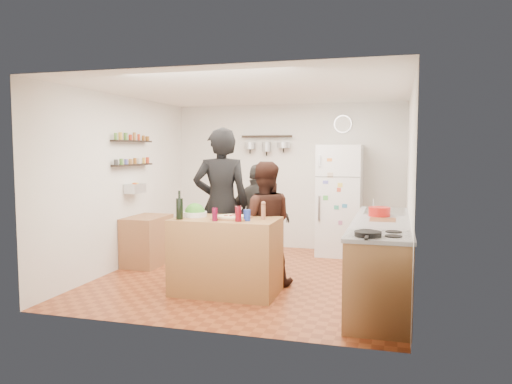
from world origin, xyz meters
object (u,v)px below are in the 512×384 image
(pepper_mill, at_px, (263,212))
(red_bowl, at_px, (379,212))
(person_left, at_px, (221,205))
(salt_canister, at_px, (247,215))
(person_back, at_px, (258,219))
(person_center, at_px, (264,223))
(wall_clock, at_px, (343,124))
(salad_bowl, at_px, (195,214))
(fridge, at_px, (340,200))
(counter_run, at_px, (382,260))
(skillet, at_px, (368,234))
(side_table, at_px, (147,241))
(prep_island, at_px, (226,256))
(wine_bottle, at_px, (179,209))

(pepper_mill, xyz_separation_m, red_bowl, (1.31, 0.59, -0.02))
(pepper_mill, height_order, person_left, person_left)
(salt_canister, xyz_separation_m, person_back, (-0.21, 1.21, -0.21))
(person_center, bearing_deg, pepper_mill, 89.75)
(red_bowl, relative_size, wall_clock, 0.87)
(salad_bowl, height_order, fridge, fridge)
(person_center, relative_size, counter_run, 0.60)
(salad_bowl, relative_size, person_back, 0.19)
(person_back, bearing_deg, person_left, 56.27)
(person_left, distance_m, skillet, 2.42)
(person_left, xyz_separation_m, wall_clock, (1.32, 2.36, 1.14))
(pepper_mill, height_order, salt_canister, pepper_mill)
(person_center, relative_size, side_table, 1.97)
(person_center, distance_m, red_bowl, 1.44)
(skillet, distance_m, wall_clock, 4.01)
(red_bowl, bearing_deg, fridge, 109.76)
(skillet, xyz_separation_m, red_bowl, (0.05, 1.49, 0.03))
(wall_clock, height_order, side_table, wall_clock)
(salad_bowl, relative_size, salt_canister, 2.31)
(red_bowl, bearing_deg, person_left, -177.72)
(wall_clock, distance_m, side_table, 3.71)
(red_bowl, height_order, fridge, fridge)
(prep_island, height_order, salt_canister, salt_canister)
(pepper_mill, relative_size, person_back, 0.11)
(counter_run, distance_m, wall_clock, 3.22)
(salt_canister, height_order, person_center, person_center)
(fridge, bearing_deg, person_center, -109.22)
(salad_bowl, height_order, counter_run, salad_bowl)
(wine_bottle, xyz_separation_m, fridge, (1.56, 2.81, -0.13))
(person_back, relative_size, side_table, 1.91)
(salt_canister, distance_m, person_left, 0.88)
(salad_bowl, relative_size, wall_clock, 0.99)
(pepper_mill, xyz_separation_m, salt_canister, (-0.15, -0.17, -0.02))
(prep_island, height_order, side_table, prep_island)
(salad_bowl, height_order, side_table, salad_bowl)
(prep_island, relative_size, person_back, 0.82)
(person_left, bearing_deg, counter_run, 152.51)
(red_bowl, bearing_deg, pepper_mill, -155.71)
(salt_canister, bearing_deg, wine_bottle, -172.87)
(wine_bottle, distance_m, pepper_mill, 0.99)
(person_center, xyz_separation_m, red_bowl, (1.43, 0.13, 0.18))
(skillet, bearing_deg, person_center, 135.44)
(salad_bowl, bearing_deg, side_table, 139.67)
(salad_bowl, distance_m, fridge, 2.94)
(person_left, relative_size, wall_clock, 6.70)
(wine_bottle, relative_size, person_center, 0.16)
(prep_island, height_order, wine_bottle, wine_bottle)
(red_bowl, distance_m, wall_clock, 2.66)
(wine_bottle, height_order, pepper_mill, wine_bottle)
(side_table, bearing_deg, prep_island, -33.48)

